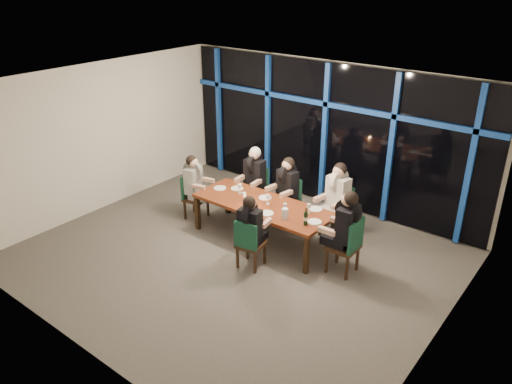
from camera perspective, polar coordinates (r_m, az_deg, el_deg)
room at (r=7.97m, az=-2.66°, el=4.96°), size 7.04×7.00×3.02m
window_wall at (r=10.40m, az=8.03°, el=6.73°), size 6.86×0.43×2.94m
dining_table at (r=9.07m, az=0.78°, el=-1.70°), size 2.60×1.00×0.75m
chair_far_left at (r=10.20m, az=-0.01°, el=0.53°), size 0.48×0.48×0.97m
chair_far_mid at (r=9.76m, az=3.74°, el=-0.74°), size 0.50×0.50×0.95m
chair_far_right at (r=9.42m, az=9.40°, el=-1.83°), size 0.54×0.54×1.00m
chair_end_left at (r=10.07m, az=-7.30°, el=-0.22°), size 0.50×0.50×0.91m
chair_end_right at (r=8.28m, az=10.52°, el=-5.82°), size 0.48×0.48×1.01m
chair_near_mid at (r=8.30m, az=-0.84°, el=-5.74°), size 0.48×0.48×0.91m
diner_far_left at (r=9.98m, az=-0.27°, el=2.39°), size 0.50×0.62×0.94m
diner_far_mid at (r=9.55m, az=3.47°, el=1.16°), size 0.51×0.62×0.92m
diner_far_right at (r=9.19m, az=9.23°, el=0.23°), size 0.54×0.66×0.98m
diner_end_left at (r=9.89m, az=-7.03°, el=1.60°), size 0.61×0.51×0.88m
diner_end_right at (r=8.12m, az=10.20°, el=-3.21°), size 0.63×0.51×0.99m
diner_near_mid at (r=8.19m, az=-0.59°, el=-3.31°), size 0.49×0.60×0.88m
plate_far_left at (r=9.62m, az=-2.16°, el=0.40°), size 0.24×0.24×0.01m
plate_far_mid at (r=9.25m, az=1.03°, el=-0.64°), size 0.24×0.24×0.01m
plate_far_right at (r=8.88m, az=6.81°, el=-1.94°), size 0.24×0.24×0.01m
plate_end_left at (r=9.66m, az=-4.15°, el=0.45°), size 0.24×0.24×0.01m
plate_end_right at (r=8.45m, az=6.71°, el=-3.40°), size 0.24×0.24×0.01m
plate_near_mid at (r=8.68m, az=1.25°, el=-2.43°), size 0.24×0.24×0.01m
wine_bottle at (r=8.31m, az=5.70°, el=-3.01°), size 0.07×0.07×0.31m
water_pitcher at (r=8.47m, az=3.32°, el=-2.50°), size 0.12×0.11×0.19m
tea_light at (r=8.91m, az=-0.67°, el=-1.61°), size 0.05×0.05×0.03m
wine_glass_a at (r=9.05m, az=-1.36°, el=-0.34°), size 0.07×0.07×0.18m
wine_glass_b at (r=8.97m, az=1.37°, el=-0.59°), size 0.07×0.07×0.18m
wine_glass_c at (r=8.71m, az=3.33°, el=-1.58°), size 0.06×0.06×0.16m
wine_glass_d at (r=9.39m, az=-1.86°, el=0.63°), size 0.07×0.07×0.19m
wine_glass_e at (r=8.69m, az=6.05°, el=-1.64°), size 0.07×0.07×0.17m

